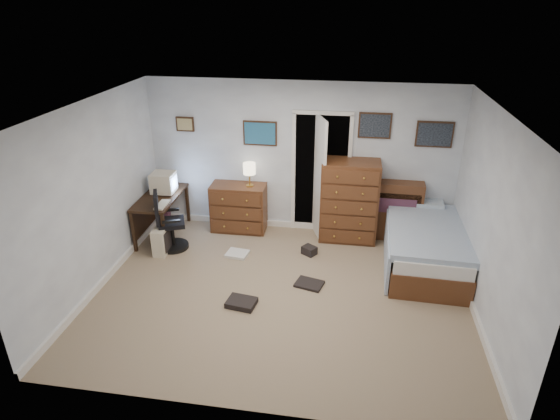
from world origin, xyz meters
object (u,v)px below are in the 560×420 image
(bed, at_px, (425,243))
(low_dresser, at_px, (239,208))
(office_chair, at_px, (168,227))
(tall_dresser, at_px, (349,201))
(computer_desk, at_px, (156,205))

(bed, bearing_deg, low_dresser, 169.95)
(office_chair, relative_size, low_dresser, 1.06)
(office_chair, relative_size, bed, 0.45)
(office_chair, height_order, tall_dresser, tall_dresser)
(computer_desk, relative_size, bed, 0.58)
(office_chair, distance_m, bed, 3.92)
(computer_desk, height_order, tall_dresser, tall_dresser)
(bed, bearing_deg, office_chair, -175.28)
(low_dresser, bearing_deg, computer_desk, -163.06)
(tall_dresser, bearing_deg, office_chair, -164.80)
(tall_dresser, xyz_separation_m, bed, (1.15, -0.62, -0.34))
(computer_desk, xyz_separation_m, tall_dresser, (3.12, 0.39, 0.12))
(office_chair, distance_m, tall_dresser, 2.90)
(computer_desk, xyz_separation_m, bed, (4.27, -0.23, -0.22))
(computer_desk, distance_m, office_chair, 0.57)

